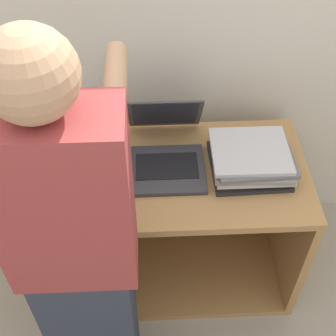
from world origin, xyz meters
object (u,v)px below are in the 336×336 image
Objects in this scene: laptop_stack_left at (83,165)px; laptop_stack_right at (251,160)px; person at (78,258)px; laptop_open at (166,151)px.

laptop_stack_left is 0.70m from laptop_stack_right.
person reaches higher than laptop_stack_left.
laptop_open is 0.36m from laptop_stack_left.
person is at bearing -86.68° from laptop_stack_left.
laptop_stack_left is at bearing 179.75° from laptop_stack_right.
person is at bearing -143.84° from laptop_stack_right.
person is at bearing -119.64° from laptop_open.
laptop_open is at bearing 168.56° from laptop_stack_right.
laptop_stack_left is 0.99× the size of laptop_stack_right.
laptop_open is 1.25× the size of laptop_stack_left.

